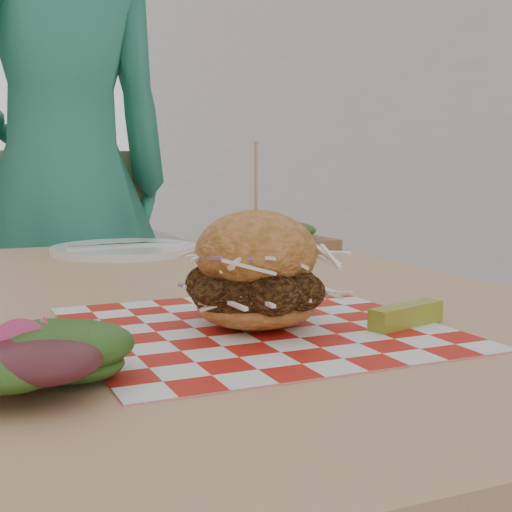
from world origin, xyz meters
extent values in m
imported|color=#2E8668|center=(-0.36, 0.89, 0.87)|extent=(0.70, 0.53, 1.74)
cube|color=tan|center=(-0.33, -0.05, 0.73)|extent=(0.80, 1.20, 0.04)
cylinder|color=#333338|center=(0.01, 0.49, 0.35)|extent=(0.05, 0.05, 0.71)
cube|color=tan|center=(-0.33, 0.87, 0.45)|extent=(0.49, 0.49, 0.04)
cube|color=tan|center=(-0.30, 1.07, 0.70)|extent=(0.42, 0.11, 0.50)
cylinder|color=#333338|center=(-0.54, 0.72, 0.21)|extent=(0.03, 0.03, 0.43)
cylinder|color=#333338|center=(-0.19, 0.66, 0.21)|extent=(0.03, 0.03, 0.43)
cylinder|color=#333338|center=(-0.48, 1.08, 0.21)|extent=(0.03, 0.03, 0.43)
cylinder|color=#333338|center=(-0.12, 1.02, 0.21)|extent=(0.03, 0.03, 0.43)
cube|color=red|center=(-0.35, -0.27, 0.75)|extent=(0.36, 0.36, 0.00)
ellipsoid|color=#CC7639|center=(-0.35, -0.27, 0.77)|extent=(0.12, 0.12, 0.04)
ellipsoid|color=brown|center=(-0.35, -0.27, 0.79)|extent=(0.13, 0.12, 0.07)
ellipsoid|color=#CC7639|center=(-0.35, -0.27, 0.83)|extent=(0.12, 0.12, 0.09)
cylinder|color=tan|center=(-0.35, -0.27, 0.89)|extent=(0.00, 0.00, 0.09)
cube|color=olive|center=(-0.21, -0.33, 0.76)|extent=(0.10, 0.05, 0.02)
ellipsoid|color=#3F1419|center=(-0.54, -0.39, 0.76)|extent=(0.08, 0.08, 0.03)
ellipsoid|color=#184313|center=(-0.55, -0.37, 0.76)|extent=(0.08, 0.08, 0.03)
ellipsoid|color=#184313|center=(-0.57, -0.36, 0.76)|extent=(0.08, 0.08, 0.03)
ellipsoid|color=#3F1419|center=(-0.59, -0.37, 0.76)|extent=(0.08, 0.08, 0.03)
ellipsoid|color=#184313|center=(-0.60, -0.39, 0.76)|extent=(0.08, 0.08, 0.03)
ellipsoid|color=#184313|center=(-0.59, -0.41, 0.76)|extent=(0.08, 0.08, 0.03)
ellipsoid|color=#3F1419|center=(-0.57, -0.42, 0.76)|extent=(0.08, 0.08, 0.03)
ellipsoid|color=#184313|center=(-0.55, -0.41, 0.76)|extent=(0.08, 0.08, 0.03)
cylinder|color=#CC386C|center=(-0.56, -0.37, 0.79)|extent=(0.05, 0.05, 0.04)
cylinder|color=white|center=(-0.33, 0.39, 0.76)|extent=(0.27, 0.27, 0.01)
cube|color=silver|center=(-0.36, 0.39, 0.77)|extent=(0.15, 0.03, 0.00)
cube|color=silver|center=(-0.30, 0.39, 0.77)|extent=(0.15, 0.03, 0.00)
cube|color=brown|center=(-0.03, 0.29, 0.76)|extent=(0.15, 0.12, 0.02)
ellipsoid|color=#184313|center=(-0.03, 0.29, 0.79)|extent=(0.09, 0.09, 0.03)
camera|label=1|loc=(-0.64, -0.92, 0.92)|focal=50.00mm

